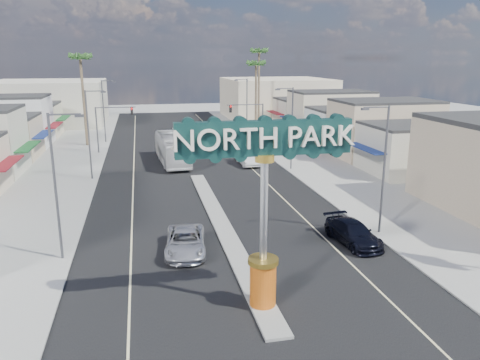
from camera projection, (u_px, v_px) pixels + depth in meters
name	position (u px, v px, depth m)	size (l,w,h in m)	color
ground	(196.00, 174.00, 49.80)	(160.00, 160.00, 0.00)	gray
road	(196.00, 174.00, 49.80)	(20.00, 120.00, 0.01)	black
median_island	(221.00, 224.00, 34.64)	(1.30, 30.00, 0.16)	gray
sidewalk_left	(57.00, 181.00, 46.96)	(8.00, 120.00, 0.12)	gray
sidewalk_right	(320.00, 168.00, 52.61)	(8.00, 120.00, 0.12)	gray
storefront_row_right	(353.00, 124.00, 66.19)	(12.00, 42.00, 6.00)	#B7B29E
backdrop_far_left	(49.00, 103.00, 86.93)	(20.00, 20.00, 8.00)	#B7B29E
backdrop_far_right	(276.00, 98.00, 95.81)	(20.00, 20.00, 8.00)	beige
gateway_sign	(264.00, 193.00, 21.79)	(8.20, 1.50, 9.15)	#D75310
traffic_signal_left	(111.00, 120.00, 60.11)	(5.09, 0.45, 6.00)	#47474C
traffic_signal_right	(250.00, 117.00, 63.82)	(5.09, 0.45, 6.00)	#47474C
streetlight_l_near	(58.00, 180.00, 27.49)	(2.03, 0.22, 9.00)	#47474C
streetlight_l_mid	(90.00, 130.00, 46.41)	(2.03, 0.22, 9.00)	#47474C
streetlight_l_far	(105.00, 108.00, 67.23)	(2.03, 0.22, 9.00)	#47474C
streetlight_r_near	(382.00, 164.00, 31.70)	(2.03, 0.22, 9.00)	#47474C
streetlight_r_mid	(291.00, 124.00, 50.62)	(2.03, 0.22, 9.00)	#47474C
streetlight_r_far	(246.00, 105.00, 71.44)	(2.03, 0.22, 9.00)	#47474C
palm_left_far	(80.00, 62.00, 63.19)	(2.60, 2.60, 13.10)	brown
palm_right_mid	(256.00, 67.00, 74.35)	(2.60, 2.60, 12.10)	brown
palm_right_far	(259.00, 56.00, 79.98)	(2.60, 2.60, 14.10)	brown
suv_left	(185.00, 241.00, 29.63)	(2.47, 5.36, 1.49)	silver
suv_right	(353.00, 233.00, 31.09)	(2.09, 5.14, 1.49)	black
car_parked_right	(247.00, 157.00, 54.20)	(1.81, 5.20, 1.71)	silver
city_bus	(172.00, 149.00, 55.04)	(2.78, 11.88, 3.31)	silver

